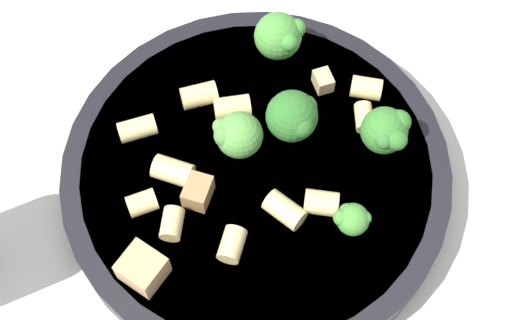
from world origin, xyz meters
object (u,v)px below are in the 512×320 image
(rigatoni_8, at_px, (142,203))
(chicken_chunk_1, at_px, (323,81))
(rigatoni_0, at_px, (366,88))
(rigatoni_3, at_px, (137,129))
(rigatoni_1, at_px, (232,108))
(rigatoni_2, at_px, (172,166))
(broccoli_floret_1, at_px, (280,36))
(broccoli_floret_4, at_px, (386,131))
(rigatoni_9, at_px, (232,245))
(chicken_chunk_0, at_px, (143,269))
(broccoli_floret_3, at_px, (237,135))
(rigatoni_5, at_px, (364,117))
(rigatoni_7, at_px, (285,210))
(pasta_bowl, at_px, (256,174))
(chicken_chunk_2, at_px, (198,192))
(broccoli_floret_0, at_px, (294,117))
(rigatoni_4, at_px, (172,224))
(rigatoni_10, at_px, (321,203))
(rigatoni_6, at_px, (199,95))
(broccoli_floret_2, at_px, (352,219))

(rigatoni_8, bearing_deg, chicken_chunk_1, 120.17)
(rigatoni_0, bearing_deg, rigatoni_3, -86.34)
(rigatoni_1, xyz_separation_m, rigatoni_2, (0.04, -0.05, 0.00))
(broccoli_floret_1, relative_size, broccoli_floret_4, 1.08)
(rigatoni_2, xyz_separation_m, rigatoni_9, (0.07, 0.04, -0.00))
(rigatoni_1, bearing_deg, chicken_chunk_0, -32.37)
(broccoli_floret_3, bearing_deg, rigatoni_0, 108.34)
(rigatoni_5, xyz_separation_m, chicken_chunk_1, (-0.04, -0.02, 0.00))
(rigatoni_5, height_order, rigatoni_7, rigatoni_7)
(pasta_bowl, bearing_deg, broccoli_floret_4, 92.73)
(chicken_chunk_2, bearing_deg, broccoli_floret_1, 146.93)
(rigatoni_0, bearing_deg, broccoli_floret_4, 4.04)
(broccoli_floret_4, relative_size, rigatoni_3, 1.36)
(broccoli_floret_0, height_order, chicken_chunk_2, broccoli_floret_0)
(broccoli_floret_4, height_order, rigatoni_3, broccoli_floret_4)
(pasta_bowl, height_order, rigatoni_3, rigatoni_3)
(broccoli_floret_0, bearing_deg, chicken_chunk_1, 142.53)
(rigatoni_9, relative_size, chicken_chunk_0, 0.84)
(rigatoni_8, bearing_deg, chicken_chunk_0, -2.72)
(rigatoni_1, relative_size, rigatoni_4, 1.23)
(broccoli_floret_4, relative_size, rigatoni_2, 1.34)
(broccoli_floret_3, height_order, rigatoni_10, broccoli_floret_3)
(broccoli_floret_0, distance_m, rigatoni_7, 0.07)
(rigatoni_2, xyz_separation_m, rigatoni_3, (-0.04, -0.02, -0.00))
(rigatoni_6, bearing_deg, chicken_chunk_2, -6.50)
(rigatoni_6, xyz_separation_m, chicken_chunk_2, (0.08, -0.01, 0.00))
(broccoli_floret_1, xyz_separation_m, rigatoni_9, (0.16, -0.06, -0.01))
(broccoli_floret_1, relative_size, chicken_chunk_1, 2.51)
(broccoli_floret_4, bearing_deg, rigatoni_2, -89.85)
(broccoli_floret_0, height_order, rigatoni_4, broccoli_floret_0)
(broccoli_floret_0, relative_size, broccoli_floret_2, 1.60)
(broccoli_floret_1, xyz_separation_m, rigatoni_7, (0.14, -0.02, -0.01))
(chicken_chunk_2, bearing_deg, rigatoni_3, -146.02)
(rigatoni_3, bearing_deg, rigatoni_10, 57.71)
(rigatoni_3, xyz_separation_m, chicken_chunk_1, (-0.02, 0.15, -0.00))
(broccoli_floret_2, distance_m, rigatoni_0, 0.11)
(rigatoni_4, xyz_separation_m, rigatoni_10, (-0.00, 0.11, 0.00))
(rigatoni_2, bearing_deg, rigatoni_3, -146.51)
(rigatoni_2, height_order, chicken_chunk_0, chicken_chunk_0)
(rigatoni_0, height_order, rigatoni_1, same)
(rigatoni_2, height_order, rigatoni_10, same)
(broccoli_floret_2, bearing_deg, rigatoni_3, -124.32)
(rigatoni_7, xyz_separation_m, rigatoni_9, (0.02, -0.04, -0.00))
(rigatoni_2, bearing_deg, rigatoni_6, 156.26)
(rigatoni_0, height_order, chicken_chunk_1, rigatoni_0)
(rigatoni_10, bearing_deg, rigatoni_0, 150.24)
(broccoli_floret_4, relative_size, rigatoni_5, 1.76)
(broccoli_floret_2, height_order, rigatoni_8, broccoli_floret_2)
(broccoli_floret_3, height_order, rigatoni_6, broccoli_floret_3)
(rigatoni_3, distance_m, rigatoni_7, 0.13)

